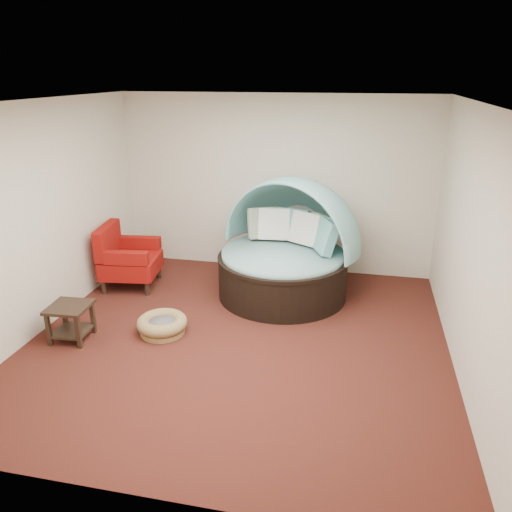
% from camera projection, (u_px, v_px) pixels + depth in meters
% --- Properties ---
extents(floor, '(5.00, 5.00, 0.00)m').
position_uv_depth(floor, '(239.00, 340.00, 6.13)').
color(floor, '#481C14').
rests_on(floor, ground).
extents(wall_back, '(5.00, 0.00, 5.00)m').
position_uv_depth(wall_back, '(275.00, 185.00, 7.94)').
color(wall_back, beige).
rests_on(wall_back, floor).
extents(wall_front, '(5.00, 0.00, 5.00)m').
position_uv_depth(wall_front, '(146.00, 340.00, 3.35)').
color(wall_front, beige).
rests_on(wall_front, floor).
extents(wall_left, '(0.00, 5.00, 5.00)m').
position_uv_depth(wall_left, '(40.00, 218.00, 6.14)').
color(wall_left, beige).
rests_on(wall_left, floor).
extents(wall_right, '(0.00, 5.00, 5.00)m').
position_uv_depth(wall_right, '(471.00, 246.00, 5.15)').
color(wall_right, beige).
rests_on(wall_right, floor).
extents(ceiling, '(5.00, 5.00, 0.00)m').
position_uv_depth(ceiling, '(235.00, 102.00, 5.16)').
color(ceiling, white).
rests_on(ceiling, wall_back).
extents(canopy_daybed, '(2.45, 2.42, 1.72)m').
position_uv_depth(canopy_daybed, '(287.00, 242.00, 7.17)').
color(canopy_daybed, black).
rests_on(canopy_daybed, floor).
extents(pet_basket, '(0.69, 0.69, 0.22)m').
position_uv_depth(pet_basket, '(162.00, 324.00, 6.26)').
color(pet_basket, olive).
rests_on(pet_basket, floor).
extents(red_armchair, '(0.92, 0.92, 0.96)m').
position_uv_depth(red_armchair, '(126.00, 258.00, 7.55)').
color(red_armchair, black).
rests_on(red_armchair, floor).
extents(side_table, '(0.50, 0.50, 0.45)m').
position_uv_depth(side_table, '(70.00, 318.00, 6.05)').
color(side_table, black).
rests_on(side_table, floor).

